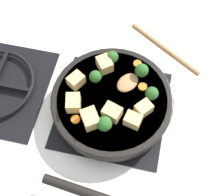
# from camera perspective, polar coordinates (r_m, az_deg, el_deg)

# --- Properties ---
(ground_plane) EXTENTS (2.40, 2.40, 0.00)m
(ground_plane) POSITION_cam_1_polar(r_m,az_deg,el_deg) (0.91, -0.00, -2.14)
(ground_plane) COLOR silver
(front_burner_grate) EXTENTS (0.31, 0.31, 0.03)m
(front_burner_grate) POSITION_cam_1_polar(r_m,az_deg,el_deg) (0.90, -0.00, -1.82)
(front_burner_grate) COLOR black
(front_burner_grate) RESTS_ON ground_plane
(skillet_pan) EXTENTS (0.44, 0.33, 0.05)m
(skillet_pan) POSITION_cam_1_polar(r_m,az_deg,el_deg) (0.86, -0.06, -0.79)
(skillet_pan) COLOR black
(skillet_pan) RESTS_ON front_burner_grate
(wooden_spoon) EXTENTS (0.25, 0.23, 0.02)m
(wooden_spoon) POSITION_cam_1_polar(r_m,az_deg,el_deg) (0.90, 6.92, 6.47)
(wooden_spoon) COLOR #A87A4C
(wooden_spoon) RESTS_ON skillet_pan
(tofu_cube_center_large) EXTENTS (0.05, 0.05, 0.04)m
(tofu_cube_center_large) POSITION_cam_1_polar(r_m,az_deg,el_deg) (0.80, 0.02, -2.65)
(tofu_cube_center_large) COLOR #DBB770
(tofu_cube_center_large) RESTS_ON skillet_pan
(tofu_cube_near_handle) EXTENTS (0.06, 0.06, 0.04)m
(tofu_cube_near_handle) POSITION_cam_1_polar(r_m,az_deg,el_deg) (0.88, -1.36, 6.22)
(tofu_cube_near_handle) COLOR #DBB770
(tofu_cube_near_handle) RESTS_ON skillet_pan
(tofu_cube_east_chunk) EXTENTS (0.06, 0.06, 0.04)m
(tofu_cube_east_chunk) POSITION_cam_1_polar(r_m,az_deg,el_deg) (0.80, -3.98, -3.81)
(tofu_cube_east_chunk) COLOR #DBB770
(tofu_cube_east_chunk) RESTS_ON skillet_pan
(tofu_cube_west_chunk) EXTENTS (0.05, 0.05, 0.03)m
(tofu_cube_west_chunk) POSITION_cam_1_polar(r_m,az_deg,el_deg) (0.86, -6.59, 3.22)
(tofu_cube_west_chunk) COLOR #DBB770
(tofu_cube_west_chunk) RESTS_ON skillet_pan
(tofu_cube_back_piece) EXTENTS (0.05, 0.05, 0.04)m
(tofu_cube_back_piece) POSITION_cam_1_polar(r_m,az_deg,el_deg) (0.82, -7.08, -0.88)
(tofu_cube_back_piece) COLOR #DBB770
(tofu_cube_back_piece) RESTS_ON skillet_pan
(tofu_cube_front_piece) EXTENTS (0.05, 0.05, 0.03)m
(tofu_cube_front_piece) POSITION_cam_1_polar(r_m,az_deg,el_deg) (0.82, 5.82, -1.93)
(tofu_cube_front_piece) COLOR #DBB770
(tofu_cube_front_piece) RESTS_ON skillet_pan
(tofu_cube_mid_small) EXTENTS (0.04, 0.05, 0.03)m
(tofu_cube_mid_small) POSITION_cam_1_polar(r_m,az_deg,el_deg) (0.80, 3.83, -4.04)
(tofu_cube_mid_small) COLOR #DBB770
(tofu_cube_mid_small) RESTS_ON skillet_pan
(broccoli_floret_near_spoon) EXTENTS (0.04, 0.04, 0.05)m
(broccoli_floret_near_spoon) POSITION_cam_1_polar(r_m,az_deg,el_deg) (0.78, -1.57, -4.72)
(broccoli_floret_near_spoon) COLOR #709956
(broccoli_floret_near_spoon) RESTS_ON skillet_pan
(broccoli_floret_center_top) EXTENTS (0.03, 0.03, 0.04)m
(broccoli_floret_center_top) POSITION_cam_1_polar(r_m,az_deg,el_deg) (0.85, -3.05, 3.91)
(broccoli_floret_center_top) COLOR #709956
(broccoli_floret_center_top) RESTS_ON skillet_pan
(broccoli_floret_east_rim) EXTENTS (0.03, 0.03, 0.04)m
(broccoli_floret_east_rim) POSITION_cam_1_polar(r_m,az_deg,el_deg) (0.88, 0.03, 7.48)
(broccoli_floret_east_rim) COLOR #709956
(broccoli_floret_east_rim) RESTS_ON skillet_pan
(broccoli_floret_west_rim) EXTENTS (0.04, 0.04, 0.04)m
(broccoli_floret_west_rim) POSITION_cam_1_polar(r_m,az_deg,el_deg) (0.83, 7.29, 0.82)
(broccoli_floret_west_rim) COLOR #709956
(broccoli_floret_west_rim) RESTS_ON skillet_pan
(broccoli_floret_north_edge) EXTENTS (0.04, 0.04, 0.04)m
(broccoli_floret_north_edge) POSITION_cam_1_polar(r_m,az_deg,el_deg) (0.86, 5.45, 5.04)
(broccoli_floret_north_edge) COLOR #709956
(broccoli_floret_north_edge) RESTS_ON skillet_pan
(carrot_slice_orange_thin) EXTENTS (0.02, 0.02, 0.01)m
(carrot_slice_orange_thin) POSITION_cam_1_polar(r_m,az_deg,el_deg) (0.86, 5.62, 2.05)
(carrot_slice_orange_thin) COLOR orange
(carrot_slice_orange_thin) RESTS_ON skillet_pan
(carrot_slice_near_center) EXTENTS (0.02, 0.02, 0.01)m
(carrot_slice_near_center) POSITION_cam_1_polar(r_m,az_deg,el_deg) (0.82, -6.70, -3.90)
(carrot_slice_near_center) COLOR orange
(carrot_slice_near_center) RESTS_ON skillet_pan
(carrot_slice_edge_slice) EXTENTS (0.02, 0.02, 0.01)m
(carrot_slice_edge_slice) POSITION_cam_1_polar(r_m,az_deg,el_deg) (0.90, 4.68, 6.27)
(carrot_slice_edge_slice) COLOR orange
(carrot_slice_edge_slice) RESTS_ON skillet_pan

